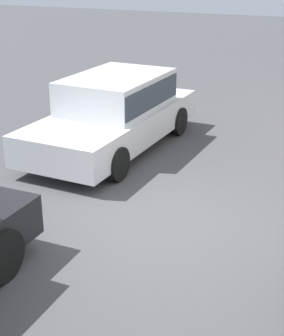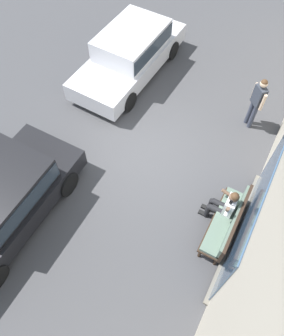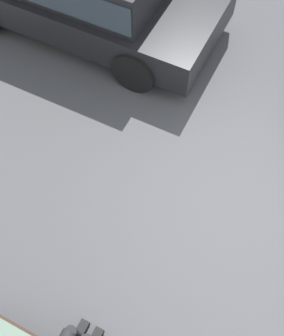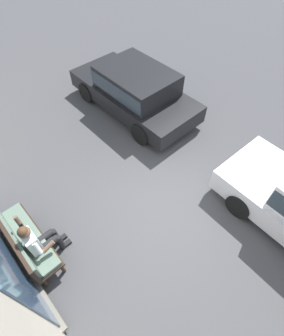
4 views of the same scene
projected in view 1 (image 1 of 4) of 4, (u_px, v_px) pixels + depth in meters
ground_plane at (150, 223)px, 7.58m from camera, size 60.00×60.00×0.00m
parked_car_near at (115, 110)px, 10.32m from camera, size 4.59×2.03×1.48m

